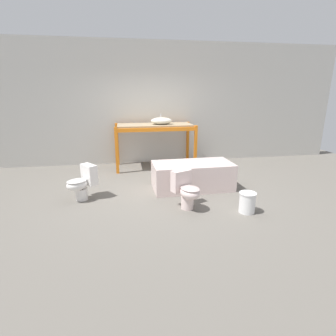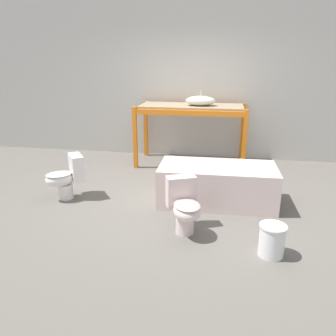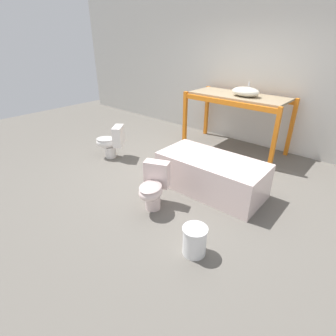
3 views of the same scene
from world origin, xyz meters
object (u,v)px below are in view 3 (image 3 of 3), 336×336
object	(u,v)px
sink_basin	(246,92)
toilet_near	(111,141)
toilet_far	(153,187)
bucket_white	(195,240)
bathtub_main	(211,172)

from	to	relation	value
sink_basin	toilet_near	bearing A→B (deg)	-132.60
toilet_far	bucket_white	xyz separation A→B (m)	(0.94, -0.34, -0.15)
toilet_far	bucket_white	size ratio (longest dim) A/B	1.85
bathtub_main	toilet_near	world-z (taller)	toilet_near
toilet_near	bucket_white	distance (m)	2.92
bucket_white	sink_basin	bearing A→B (deg)	108.84
toilet_near	toilet_far	size ratio (longest dim) A/B	1.00
bathtub_main	bucket_white	distance (m)	1.39
bucket_white	bathtub_main	bearing A→B (deg)	115.74
bathtub_main	bucket_white	world-z (taller)	bathtub_main
sink_basin	bucket_white	bearing A→B (deg)	-71.16
toilet_far	bucket_white	world-z (taller)	toilet_far
toilet_near	toilet_far	world-z (taller)	same
toilet_near	bucket_white	bearing A→B (deg)	33.09
toilet_far	toilet_near	bearing A→B (deg)	135.72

